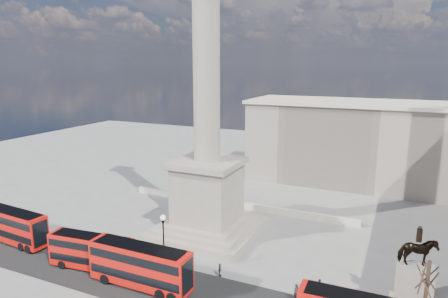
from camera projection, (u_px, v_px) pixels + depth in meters
ground at (191, 246)px, 53.47m from camera, size 180.00×180.00×0.00m
asphalt_road at (186, 293)px, 42.55m from camera, size 120.00×9.00×0.01m
nelsons_column at (207, 145)px, 55.18m from camera, size 14.00×14.00×49.85m
balustrade_wall at (237, 205)px, 67.58m from camera, size 40.00×0.60×1.10m
building_northeast at (377, 144)px, 79.16m from camera, size 51.00×17.00×16.60m
red_bus_a at (92, 252)px, 47.10m from camera, size 10.68×3.55×4.25m
red_bus_b at (141, 266)px, 43.31m from camera, size 11.86×2.83×4.81m
red_bus_e at (13, 226)px, 54.11m from camera, size 11.53×3.42×4.61m
victorian_lamp at (164, 240)px, 45.43m from camera, size 0.63×0.63×7.34m
equestrian_statue at (414, 281)px, 39.24m from camera, size 4.27×3.21×8.83m
bare_tree_near at (428, 276)px, 33.32m from camera, size 1.92×1.92×8.42m
pedestrian_walking at (297, 293)px, 40.98m from camera, size 0.83×0.77×1.90m
pedestrian_standing at (319, 286)px, 42.53m from camera, size 0.94×0.85×1.58m
pedestrian_crossing at (220, 270)px, 45.83m from camera, size 0.65×1.00×1.57m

